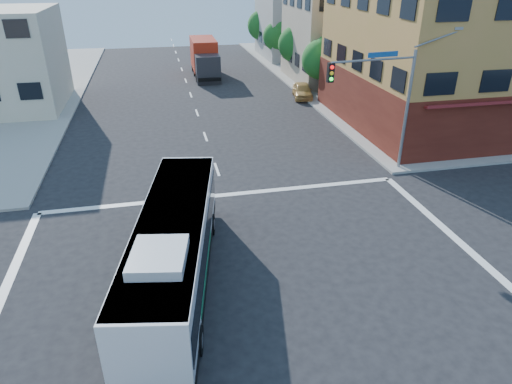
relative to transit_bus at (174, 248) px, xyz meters
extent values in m
plane|color=black|center=(3.01, -2.41, -1.63)|extent=(120.00, 120.00, 0.00)
cube|color=#99968E|center=(38.01, 32.59, -1.55)|extent=(50.00, 50.00, 0.15)
cube|color=#B57D41|center=(23.01, 16.09, 5.37)|extent=(18.00, 15.00, 14.00)
cube|color=#602115|center=(23.01, 16.09, 0.37)|extent=(18.09, 15.08, 4.00)
cube|color=tan|center=(20.01, 31.59, 2.87)|extent=(12.00, 10.00, 9.00)
cube|color=gray|center=(20.01, 45.59, 3.37)|extent=(12.00, 10.00, 10.00)
cylinder|color=gray|center=(13.81, 8.39, 1.87)|extent=(0.18, 0.18, 7.00)
cylinder|color=gray|center=(11.31, 8.14, 4.97)|extent=(5.01, 0.62, 0.12)
cube|color=black|center=(8.81, 7.89, 4.47)|extent=(0.32, 0.30, 1.00)
sphere|color=#FF0C0C|center=(8.81, 7.72, 4.77)|extent=(0.20, 0.20, 0.20)
sphere|color=yellow|center=(8.81, 7.72, 4.47)|extent=(0.20, 0.20, 0.20)
sphere|color=#19FF33|center=(8.81, 7.72, 4.17)|extent=(0.20, 0.20, 0.20)
cube|color=navy|center=(11.81, 8.19, 5.22)|extent=(1.80, 0.22, 0.28)
cube|color=gray|center=(16.31, 8.64, 6.37)|extent=(0.50, 0.22, 0.14)
cylinder|color=#382714|center=(14.81, 25.59, -0.66)|extent=(0.28, 0.28, 1.92)
sphere|color=#17501B|center=(14.81, 25.59, 1.74)|extent=(3.60, 3.60, 3.60)
sphere|color=#17501B|center=(15.21, 25.29, 2.64)|extent=(2.52, 2.52, 2.52)
cylinder|color=#382714|center=(14.81, 33.59, -0.63)|extent=(0.28, 0.28, 1.99)
sphere|color=#17501B|center=(14.81, 33.59, 1.89)|extent=(3.80, 3.80, 3.80)
sphere|color=#17501B|center=(15.21, 33.29, 2.84)|extent=(2.66, 2.66, 2.66)
cylinder|color=#382714|center=(14.81, 41.59, -0.68)|extent=(0.28, 0.28, 1.89)
sphere|color=#17501B|center=(14.81, 41.59, 1.62)|extent=(3.40, 3.40, 3.40)
sphere|color=#17501B|center=(15.21, 41.29, 2.47)|extent=(2.38, 2.38, 2.38)
cylinder|color=#382714|center=(14.81, 49.59, -0.61)|extent=(0.28, 0.28, 2.03)
sphere|color=#17501B|center=(14.81, 49.59, 2.00)|extent=(4.00, 4.00, 4.00)
sphere|color=#17501B|center=(15.21, 49.29, 3.00)|extent=(2.80, 2.80, 2.80)
cube|color=black|center=(0.00, 0.02, -1.11)|extent=(4.43, 11.48, 0.42)
cube|color=white|center=(0.00, 0.02, 0.03)|extent=(4.41, 11.46, 2.66)
cube|color=black|center=(0.00, 0.02, 0.20)|extent=(4.39, 11.14, 1.17)
cube|color=black|center=(1.03, 5.47, 0.10)|extent=(2.16, 0.46, 1.26)
cube|color=#E5590C|center=(1.03, 5.50, 1.04)|extent=(1.76, 0.38, 0.26)
cube|color=white|center=(0.00, 0.02, 1.31)|extent=(4.32, 11.23, 0.11)
cube|color=white|center=(-0.51, -2.74, 1.53)|extent=(2.02, 2.33, 0.34)
cube|color=#137342|center=(-1.26, -0.22, -0.65)|extent=(0.97, 5.05, 0.26)
cube|color=#137342|center=(1.10, -0.66, -0.65)|extent=(0.97, 5.05, 0.26)
cylinder|color=black|center=(-0.43, 3.75, -1.14)|extent=(0.45, 1.01, 0.97)
cylinder|color=#99999E|center=(-0.56, 3.77, -1.14)|extent=(0.13, 0.48, 0.49)
cylinder|color=black|center=(1.76, 3.34, -1.14)|extent=(0.45, 1.01, 0.97)
cylinder|color=#99999E|center=(1.89, 3.31, -1.14)|extent=(0.13, 0.48, 0.49)
cylinder|color=black|center=(-1.76, -3.30, -1.14)|extent=(0.45, 1.01, 0.97)
cylinder|color=#99999E|center=(-1.88, -3.28, -1.14)|extent=(0.13, 0.48, 0.49)
cylinder|color=black|center=(0.44, -3.71, -1.14)|extent=(0.45, 1.01, 0.97)
cylinder|color=#99999E|center=(0.57, -3.74, -1.14)|extent=(0.13, 0.48, 0.49)
cube|color=#26262B|center=(5.29, 33.31, -0.23)|extent=(2.50, 2.40, 2.78)
cube|color=black|center=(5.27, 32.30, 0.19)|extent=(2.25, 0.12, 1.07)
cube|color=#B52712|center=(5.36, 37.38, 0.62)|extent=(2.67, 6.04, 3.21)
cube|color=black|center=(5.33, 36.10, -1.04)|extent=(2.50, 8.60, 0.32)
cylinder|color=black|center=(4.17, 33.55, -1.09)|extent=(0.32, 1.08, 1.07)
cylinder|color=black|center=(6.41, 33.51, -1.09)|extent=(0.32, 1.08, 1.07)
cylinder|color=black|center=(4.22, 36.65, -1.09)|extent=(0.32, 1.08, 1.07)
cylinder|color=black|center=(6.47, 36.61, -1.09)|extent=(0.32, 1.08, 1.07)
cylinder|color=black|center=(4.27, 39.33, -1.09)|extent=(0.32, 1.08, 1.07)
cylinder|color=black|center=(6.51, 39.29, -1.09)|extent=(0.32, 1.08, 1.07)
imported|color=tan|center=(13.05, 25.32, -0.94)|extent=(2.36, 4.26, 1.37)
camera|label=1|loc=(-0.07, -14.63, 9.51)|focal=32.00mm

